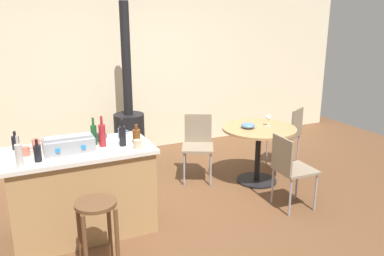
{
  "coord_description": "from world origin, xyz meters",
  "views": [
    {
      "loc": [
        -1.72,
        -3.54,
        2.13
      ],
      "look_at": [
        0.18,
        0.47,
        0.85
      ],
      "focal_mm": 36.95,
      "sensor_mm": 36.0,
      "label": 1
    }
  ],
  "objects": [
    {
      "name": "bottle_1",
      "position": [
        -1.0,
        0.24,
        0.99
      ],
      "size": [
        0.06,
        0.06,
        0.28
      ],
      "color": "#194C23",
      "rests_on": "kitchen_island"
    },
    {
      "name": "dining_table",
      "position": [
        1.13,
        0.47,
        0.57
      ],
      "size": [
        0.95,
        0.95,
        0.74
      ],
      "color": "black",
      "rests_on": "ground_plane"
    },
    {
      "name": "cup_3",
      "position": [
        -0.64,
        -0.05,
        0.93
      ],
      "size": [
        0.11,
        0.08,
        0.08
      ],
      "color": "tan",
      "rests_on": "kitchen_island"
    },
    {
      "name": "folding_chair_near",
      "position": [
        1.88,
        0.8,
        0.51
      ],
      "size": [
        0.54,
        0.54,
        0.86
      ],
      "color": "#7F705B",
      "rests_on": "ground_plane"
    },
    {
      "name": "bottle_5",
      "position": [
        -0.93,
        0.16,
        1.0
      ],
      "size": [
        0.06,
        0.06,
        0.31
      ],
      "color": "maroon",
      "rests_on": "kitchen_island"
    },
    {
      "name": "bottle_0",
      "position": [
        -1.69,
        -0.09,
        0.99
      ],
      "size": [
        0.06,
        0.06,
        0.28
      ],
      "color": "#B7B2AD",
      "rests_on": "kitchen_island"
    },
    {
      "name": "wood_stove",
      "position": [
        -0.18,
        1.84,
        0.56
      ],
      "size": [
        0.44,
        0.45,
        2.31
      ],
      "color": "black",
      "rests_on": "ground_plane"
    },
    {
      "name": "cup_1",
      "position": [
        -0.92,
        0.33,
        0.93
      ],
      "size": [
        0.11,
        0.07,
        0.09
      ],
      "color": "#383838",
      "rests_on": "kitchen_island"
    },
    {
      "name": "cup_2",
      "position": [
        -0.69,
        0.35,
        0.94
      ],
      "size": [
        0.11,
        0.08,
        0.1
      ],
      "color": "#4C7099",
      "rests_on": "kitchen_island"
    },
    {
      "name": "serving_bowl",
      "position": [
        0.99,
        0.5,
        0.78
      ],
      "size": [
        0.18,
        0.18,
        0.07
      ],
      "primitive_type": "ellipsoid",
      "color": "#4C7099",
      "rests_on": "dining_table"
    },
    {
      "name": "bottle_4",
      "position": [
        -0.75,
        0.09,
        0.99
      ],
      "size": [
        0.07,
        0.07,
        0.27
      ],
      "color": "black",
      "rests_on": "kitchen_island"
    },
    {
      "name": "kitchen_island",
      "position": [
        -1.16,
        0.17,
        0.45
      ],
      "size": [
        1.39,
        0.73,
        0.89
      ],
      "color": "#A37A4C",
      "rests_on": "ground_plane"
    },
    {
      "name": "bottle_2",
      "position": [
        -0.6,
        0.13,
        0.96
      ],
      "size": [
        0.08,
        0.08,
        0.19
      ],
      "color": "#603314",
      "rests_on": "kitchen_island"
    },
    {
      "name": "toolbox",
      "position": [
        -1.26,
        0.13,
        0.96
      ],
      "size": [
        0.46,
        0.23,
        0.15
      ],
      "color": "gray",
      "rests_on": "kitchen_island"
    },
    {
      "name": "back_wall",
      "position": [
        0.0,
        2.45,
        1.35
      ],
      "size": [
        8.0,
        0.1,
        2.7
      ],
      "primitive_type": "cube",
      "color": "beige",
      "rests_on": "ground_plane"
    },
    {
      "name": "folding_chair_far",
      "position": [
        0.47,
        0.89,
        0.51
      ],
      "size": [
        0.54,
        0.54,
        0.86
      ],
      "color": "#7F705B",
      "rests_on": "ground_plane"
    },
    {
      "name": "bottle_3",
      "position": [
        -1.71,
        0.42,
        0.96
      ],
      "size": [
        0.07,
        0.07,
        0.18
      ],
      "color": "black",
      "rests_on": "kitchen_island"
    },
    {
      "name": "ground_plane",
      "position": [
        0.0,
        0.0,
        0.0
      ],
      "size": [
        8.8,
        8.8,
        0.0
      ],
      "primitive_type": "plane",
      "color": "brown"
    },
    {
      "name": "cup_4",
      "position": [
        -1.53,
        0.38,
        0.93
      ],
      "size": [
        0.11,
        0.07,
        0.09
      ],
      "color": "#DB6651",
      "rests_on": "kitchen_island"
    },
    {
      "name": "bottle_6",
      "position": [
        -1.54,
        -0.01,
        0.97
      ],
      "size": [
        0.07,
        0.07,
        0.21
      ],
      "color": "black",
      "rests_on": "kitchen_island"
    },
    {
      "name": "cup_0",
      "position": [
        -1.63,
        0.19,
        0.93
      ],
      "size": [
        0.11,
        0.07,
        0.08
      ],
      "color": "#DB6651",
      "rests_on": "kitchen_island"
    },
    {
      "name": "wooden_stool",
      "position": [
        -1.18,
        -0.57,
        0.49
      ],
      "size": [
        0.34,
        0.34,
        0.67
      ],
      "color": "brown",
      "rests_on": "ground_plane"
    },
    {
      "name": "folding_chair_left",
      "position": [
        1.02,
        -0.31,
        0.51
      ],
      "size": [
        0.42,
        0.42,
        0.86
      ],
      "color": "#7F705B",
      "rests_on": "ground_plane"
    },
    {
      "name": "wine_glass",
      "position": [
        1.29,
        0.49,
        0.85
      ],
      "size": [
        0.07,
        0.07,
        0.14
      ],
      "color": "silver",
      "rests_on": "dining_table"
    }
  ]
}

